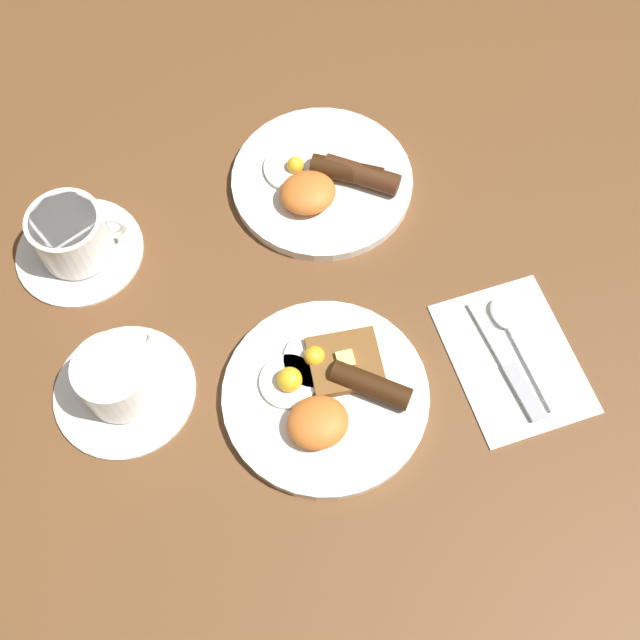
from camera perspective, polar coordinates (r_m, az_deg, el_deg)
ground_plane at (r=0.88m, az=0.43°, el=-5.94°), size 3.00×3.00×0.00m
breakfast_plate_near at (r=0.87m, az=0.51°, el=-5.61°), size 0.24×0.24×0.05m
breakfast_plate_far at (r=1.01m, az=0.26°, el=10.55°), size 0.24×0.24×0.05m
teacup_near at (r=0.88m, az=-15.04°, el=-4.51°), size 0.17×0.17×0.08m
teacup_far at (r=0.99m, az=-18.26°, el=5.92°), size 0.16×0.16×0.08m
napkin at (r=0.93m, az=14.49°, el=-2.80°), size 0.14×0.19×0.01m
knife at (r=0.91m, az=14.18°, el=-3.42°), size 0.03×0.16×0.01m
spoon at (r=0.94m, az=14.23°, el=-0.43°), size 0.03×0.16×0.01m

